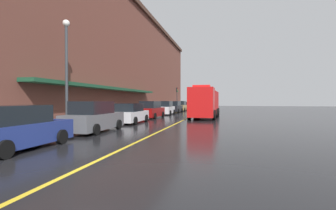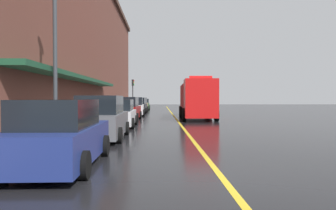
{
  "view_description": "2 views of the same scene",
  "coord_description": "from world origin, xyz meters",
  "px_view_note": "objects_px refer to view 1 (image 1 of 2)",
  "views": [
    {
      "loc": [
        4.0,
        -6.59,
        1.94
      ],
      "look_at": [
        -2.14,
        19.45,
        1.42
      ],
      "focal_mm": 26.14,
      "sensor_mm": 36.0,
      "label": 1
    },
    {
      "loc": [
        -1.4,
        -7.19,
        1.79
      ],
      "look_at": [
        -0.53,
        26.61,
        1.04
      ],
      "focal_mm": 34.97,
      "sensor_mm": 36.0,
      "label": 2
    }
  ],
  "objects_px": {
    "parked_car_2": "(130,114)",
    "traffic_light_near": "(177,94)",
    "parked_car_1": "(94,118)",
    "parked_car_7": "(186,106)",
    "parked_car_3": "(151,110)",
    "parking_meter_0": "(155,107)",
    "parked_car_4": "(165,108)",
    "parking_meter_1": "(113,111)",
    "parked_car_5": "(174,107)",
    "parked_car_6": "(181,106)",
    "parked_car_0": "(16,129)",
    "street_lamp_left": "(66,62)",
    "fire_truck": "(205,103)"
  },
  "relations": [
    {
      "from": "parked_car_1",
      "to": "parked_car_6",
      "type": "relative_size",
      "value": 1.14
    },
    {
      "from": "parked_car_1",
      "to": "parked_car_4",
      "type": "distance_m",
      "value": 18.4
    },
    {
      "from": "parked_car_4",
      "to": "street_lamp_left",
      "type": "xyz_separation_m",
      "value": [
        -2.04,
        -18.24,
        3.54
      ]
    },
    {
      "from": "parked_car_7",
      "to": "fire_truck",
      "type": "distance_m",
      "value": 22.66
    },
    {
      "from": "parking_meter_1",
      "to": "traffic_light_near",
      "type": "bearing_deg",
      "value": 89.87
    },
    {
      "from": "parked_car_5",
      "to": "parking_meter_0",
      "type": "height_order",
      "value": "parked_car_5"
    },
    {
      "from": "parked_car_0",
      "to": "traffic_light_near",
      "type": "distance_m",
      "value": 39.25
    },
    {
      "from": "traffic_light_near",
      "to": "parking_meter_0",
      "type": "bearing_deg",
      "value": -90.23
    },
    {
      "from": "parked_car_1",
      "to": "parked_car_7",
      "type": "relative_size",
      "value": 1.03
    },
    {
      "from": "parked_car_4",
      "to": "traffic_light_near",
      "type": "distance_m",
      "value": 15.28
    },
    {
      "from": "parked_car_1",
      "to": "parked_car_5",
      "type": "relative_size",
      "value": 1.07
    },
    {
      "from": "parked_car_4",
      "to": "parking_meter_1",
      "type": "xyz_separation_m",
      "value": [
        -1.44,
        -12.88,
        0.2
      ]
    },
    {
      "from": "parked_car_5",
      "to": "parked_car_6",
      "type": "xyz_separation_m",
      "value": [
        -0.02,
        5.85,
        0.0
      ]
    },
    {
      "from": "parked_car_5",
      "to": "parked_car_7",
      "type": "distance_m",
      "value": 11.33
    },
    {
      "from": "parked_car_4",
      "to": "parked_car_5",
      "type": "relative_size",
      "value": 0.97
    },
    {
      "from": "parked_car_7",
      "to": "fire_truck",
      "type": "bearing_deg",
      "value": -167.62
    },
    {
      "from": "parked_car_2",
      "to": "parking_meter_1",
      "type": "bearing_deg",
      "value": 103.85
    },
    {
      "from": "parked_car_3",
      "to": "parking_meter_0",
      "type": "xyz_separation_m",
      "value": [
        -1.35,
        6.24,
        0.2
      ]
    },
    {
      "from": "traffic_light_near",
      "to": "parked_car_7",
      "type": "bearing_deg",
      "value": 58.65
    },
    {
      "from": "fire_truck",
      "to": "street_lamp_left",
      "type": "bearing_deg",
      "value": -28.09
    },
    {
      "from": "parked_car_3",
      "to": "street_lamp_left",
      "type": "bearing_deg",
      "value": 172.22
    },
    {
      "from": "fire_truck",
      "to": "parked_car_4",
      "type": "bearing_deg",
      "value": -127.39
    },
    {
      "from": "parked_car_6",
      "to": "street_lamp_left",
      "type": "height_order",
      "value": "street_lamp_left"
    },
    {
      "from": "parked_car_1",
      "to": "parking_meter_1",
      "type": "relative_size",
      "value": 3.59
    },
    {
      "from": "parked_car_1",
      "to": "parked_car_3",
      "type": "xyz_separation_m",
      "value": [
        -0.08,
        12.08,
        -0.01
      ]
    },
    {
      "from": "parked_car_2",
      "to": "parking_meter_0",
      "type": "height_order",
      "value": "parked_car_2"
    },
    {
      "from": "parking_meter_0",
      "to": "parked_car_4",
      "type": "bearing_deg",
      "value": 3.51
    },
    {
      "from": "parked_car_5",
      "to": "parked_car_6",
      "type": "relative_size",
      "value": 1.06
    },
    {
      "from": "parked_car_3",
      "to": "parked_car_4",
      "type": "bearing_deg",
      "value": 0.73
    },
    {
      "from": "parked_car_0",
      "to": "parked_car_7",
      "type": "distance_m",
      "value": 41.45
    },
    {
      "from": "parked_car_5",
      "to": "street_lamp_left",
      "type": "xyz_separation_m",
      "value": [
        -2.0,
        -24.24,
        3.55
      ]
    },
    {
      "from": "parked_car_2",
      "to": "parked_car_5",
      "type": "xyz_separation_m",
      "value": [
        -0.03,
        18.52,
        0.05
      ]
    },
    {
      "from": "parked_car_6",
      "to": "parked_car_7",
      "type": "height_order",
      "value": "parked_car_6"
    },
    {
      "from": "parked_car_6",
      "to": "street_lamp_left",
      "type": "xyz_separation_m",
      "value": [
        -1.98,
        -30.09,
        3.55
      ]
    },
    {
      "from": "parked_car_7",
      "to": "traffic_light_near",
      "type": "distance_m",
      "value": 3.59
    },
    {
      "from": "parked_car_0",
      "to": "traffic_light_near",
      "type": "bearing_deg",
      "value": 1.34
    },
    {
      "from": "parked_car_0",
      "to": "parked_car_4",
      "type": "xyz_separation_m",
      "value": [
        0.07,
        24.12,
        0.04
      ]
    },
    {
      "from": "parked_car_3",
      "to": "street_lamp_left",
      "type": "distance_m",
      "value": 12.58
    },
    {
      "from": "parked_car_3",
      "to": "parked_car_6",
      "type": "distance_m",
      "value": 18.18
    },
    {
      "from": "parked_car_6",
      "to": "parking_meter_1",
      "type": "xyz_separation_m",
      "value": [
        -1.38,
        -24.73,
        0.21
      ]
    },
    {
      "from": "parking_meter_0",
      "to": "parking_meter_1",
      "type": "bearing_deg",
      "value": -90.0
    },
    {
      "from": "parked_car_1",
      "to": "parked_car_0",
      "type": "bearing_deg",
      "value": 179.08
    },
    {
      "from": "parked_car_5",
      "to": "parked_car_7",
      "type": "bearing_deg",
      "value": 1.15
    },
    {
      "from": "parked_car_0",
      "to": "parking_meter_1",
      "type": "distance_m",
      "value": 11.32
    },
    {
      "from": "parked_car_4",
      "to": "parking_meter_1",
      "type": "height_order",
      "value": "parked_car_4"
    },
    {
      "from": "parked_car_4",
      "to": "fire_truck",
      "type": "bearing_deg",
      "value": -130.31
    },
    {
      "from": "parked_car_2",
      "to": "traffic_light_near",
      "type": "bearing_deg",
      "value": 2.46
    },
    {
      "from": "parked_car_3",
      "to": "parked_car_7",
      "type": "height_order",
      "value": "parked_car_3"
    },
    {
      "from": "parked_car_1",
      "to": "parking_meter_0",
      "type": "xyz_separation_m",
      "value": [
        -1.43,
        18.32,
        0.19
      ]
    },
    {
      "from": "parked_car_0",
      "to": "parking_meter_0",
      "type": "height_order",
      "value": "parked_car_0"
    }
  ]
}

